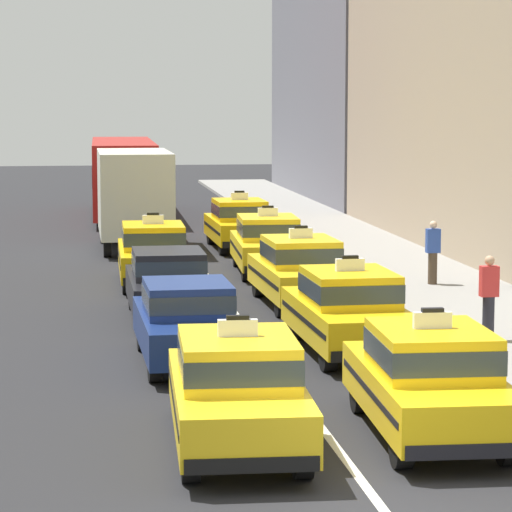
{
  "coord_description": "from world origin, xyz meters",
  "views": [
    {
      "loc": [
        -3.64,
        -14.28,
        4.98
      ],
      "look_at": [
        0.53,
        14.56,
        1.3
      ],
      "focal_mm": 87.77,
      "sensor_mm": 36.0,
      "label": 1
    }
  ],
  "objects_px": {
    "sedan_left_second": "(187,320)",
    "pedestrian_by_storefront": "(433,252)",
    "taxi_left_fourth": "(153,253)",
    "taxi_right_third": "(300,270)",
    "sedan_left_third": "(168,282)",
    "pedestrian_mid_block": "(489,297)",
    "bus_left_sixth": "(123,174)",
    "taxi_right_second": "(348,310)",
    "taxi_left_nearest": "(237,389)",
    "taxi_right_fourth": "(267,243)",
    "box_truck_left_fifth": "(133,195)",
    "taxi_right_fifth": "(239,223)",
    "taxi_right_nearest": "(430,379)"
  },
  "relations": [
    {
      "from": "sedan_left_second",
      "to": "pedestrian_by_storefront",
      "type": "bearing_deg",
      "value": 49.28
    },
    {
      "from": "taxi_left_fourth",
      "to": "taxi_right_third",
      "type": "bearing_deg",
      "value": -49.92
    },
    {
      "from": "sedan_left_third",
      "to": "pedestrian_mid_block",
      "type": "relative_size",
      "value": 2.51
    },
    {
      "from": "bus_left_sixth",
      "to": "taxi_right_third",
      "type": "xyz_separation_m",
      "value": [
        3.34,
        -23.33,
        -0.94
      ]
    },
    {
      "from": "bus_left_sixth",
      "to": "pedestrian_by_storefront",
      "type": "height_order",
      "value": "bus_left_sixth"
    },
    {
      "from": "taxi_right_second",
      "to": "pedestrian_by_storefront",
      "type": "distance_m",
      "value": 8.77
    },
    {
      "from": "taxi_left_nearest",
      "to": "bus_left_sixth",
      "type": "relative_size",
      "value": 0.41
    },
    {
      "from": "taxi_right_third",
      "to": "taxi_right_fourth",
      "type": "distance_m",
      "value": 5.66
    },
    {
      "from": "sedan_left_third",
      "to": "box_truck_left_fifth",
      "type": "bearing_deg",
      "value": 90.6
    },
    {
      "from": "box_truck_left_fifth",
      "to": "pedestrian_mid_block",
      "type": "height_order",
      "value": "box_truck_left_fifth"
    },
    {
      "from": "taxi_right_second",
      "to": "taxi_right_fourth",
      "type": "xyz_separation_m",
      "value": [
        0.16,
        11.42,
        0.0
      ]
    },
    {
      "from": "pedestrian_mid_block",
      "to": "taxi_right_fifth",
      "type": "bearing_deg",
      "value": 99.45
    },
    {
      "from": "taxi_right_third",
      "to": "pedestrian_by_storefront",
      "type": "xyz_separation_m",
      "value": [
        3.9,
        2.05,
        0.12
      ]
    },
    {
      "from": "taxi_left_fourth",
      "to": "taxi_right_nearest",
      "type": "xyz_separation_m",
      "value": [
        3.08,
        -15.81,
        0.0
      ]
    },
    {
      "from": "bus_left_sixth",
      "to": "taxi_right_nearest",
      "type": "height_order",
      "value": "bus_left_sixth"
    },
    {
      "from": "bus_left_sixth",
      "to": "taxi_right_fifth",
      "type": "distance_m",
      "value": 12.33
    },
    {
      "from": "taxi_left_fourth",
      "to": "taxi_right_fifth",
      "type": "height_order",
      "value": "same"
    },
    {
      "from": "taxi_left_nearest",
      "to": "taxi_left_fourth",
      "type": "xyz_separation_m",
      "value": [
        -0.2,
        16.01,
        0.0
      ]
    },
    {
      "from": "taxi_right_nearest",
      "to": "taxi_right_third",
      "type": "bearing_deg",
      "value": 89.01
    },
    {
      "from": "taxi_right_fourth",
      "to": "taxi_right_third",
      "type": "bearing_deg",
      "value": -90.86
    },
    {
      "from": "taxi_left_nearest",
      "to": "taxi_right_fourth",
      "type": "distance_m",
      "value": 18.06
    },
    {
      "from": "taxi_right_nearest",
      "to": "taxi_right_fifth",
      "type": "bearing_deg",
      "value": 89.42
    },
    {
      "from": "sedan_left_third",
      "to": "taxi_right_fifth",
      "type": "height_order",
      "value": "taxi_right_fifth"
    },
    {
      "from": "sedan_left_third",
      "to": "pedestrian_mid_block",
      "type": "height_order",
      "value": "pedestrian_mid_block"
    },
    {
      "from": "taxi_left_fourth",
      "to": "taxi_right_third",
      "type": "distance_m",
      "value": 5.1
    },
    {
      "from": "taxi_right_second",
      "to": "pedestrian_mid_block",
      "type": "bearing_deg",
      "value": 4.97
    },
    {
      "from": "pedestrian_by_storefront",
      "to": "taxi_right_nearest",
      "type": "bearing_deg",
      "value": -106.41
    },
    {
      "from": "pedestrian_mid_block",
      "to": "pedestrian_by_storefront",
      "type": "relative_size",
      "value": 1.03
    },
    {
      "from": "taxi_left_nearest",
      "to": "box_truck_left_fifth",
      "type": "relative_size",
      "value": 0.66
    },
    {
      "from": "sedan_left_second",
      "to": "box_truck_left_fifth",
      "type": "distance_m",
      "value": 18.77
    },
    {
      "from": "taxi_left_nearest",
      "to": "taxi_left_fourth",
      "type": "bearing_deg",
      "value": 90.71
    },
    {
      "from": "pedestrian_mid_block",
      "to": "taxi_left_nearest",
      "type": "bearing_deg",
      "value": -132.0
    },
    {
      "from": "taxi_right_second",
      "to": "taxi_right_third",
      "type": "height_order",
      "value": "same"
    },
    {
      "from": "taxi_right_second",
      "to": "taxi_right_third",
      "type": "bearing_deg",
      "value": 89.26
    },
    {
      "from": "bus_left_sixth",
      "to": "taxi_right_fifth",
      "type": "xyz_separation_m",
      "value": [
        3.37,
        -11.82,
        -0.94
      ]
    },
    {
      "from": "taxi_left_nearest",
      "to": "taxi_right_fifth",
      "type": "height_order",
      "value": "same"
    },
    {
      "from": "bus_left_sixth",
      "to": "taxi_right_third",
      "type": "relative_size",
      "value": 2.44
    },
    {
      "from": "bus_left_sixth",
      "to": "pedestrian_by_storefront",
      "type": "xyz_separation_m",
      "value": [
        7.24,
        -21.28,
        -0.83
      ]
    },
    {
      "from": "taxi_left_fourth",
      "to": "taxi_right_third",
      "type": "height_order",
      "value": "same"
    },
    {
      "from": "box_truck_left_fifth",
      "to": "taxi_right_fourth",
      "type": "bearing_deg",
      "value": -62.77
    },
    {
      "from": "taxi_right_nearest",
      "to": "taxi_right_second",
      "type": "xyz_separation_m",
      "value": [
        0.13,
        6.14,
        0.0
      ]
    },
    {
      "from": "taxi_right_nearest",
      "to": "taxi_right_fourth",
      "type": "bearing_deg",
      "value": 89.05
    },
    {
      "from": "box_truck_left_fifth",
      "to": "taxi_right_third",
      "type": "height_order",
      "value": "box_truck_left_fifth"
    },
    {
      "from": "taxi_right_fourth",
      "to": "taxi_right_fifth",
      "type": "bearing_deg",
      "value": 90.53
    },
    {
      "from": "taxi_right_third",
      "to": "taxi_right_nearest",
      "type": "bearing_deg",
      "value": -90.99
    },
    {
      "from": "box_truck_left_fifth",
      "to": "sedan_left_third",
      "type": "bearing_deg",
      "value": -89.4
    },
    {
      "from": "taxi_right_second",
      "to": "pedestrian_mid_block",
      "type": "height_order",
      "value": "taxi_right_second"
    },
    {
      "from": "taxi_right_fifth",
      "to": "pedestrian_by_storefront",
      "type": "bearing_deg",
      "value": -67.72
    },
    {
      "from": "taxi_left_fourth",
      "to": "taxi_right_fourth",
      "type": "height_order",
      "value": "same"
    },
    {
      "from": "sedan_left_third",
      "to": "taxi_right_second",
      "type": "height_order",
      "value": "taxi_right_second"
    }
  ]
}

